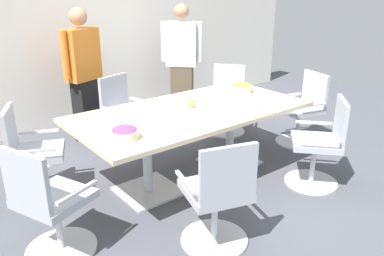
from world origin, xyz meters
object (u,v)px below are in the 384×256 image
office_chair_3 (124,118)px  office_chair_4 (33,159)px  office_chair_0 (320,147)px  snack_bowl_chips_yellow (241,87)px  office_chair_5 (50,208)px  conference_table (192,121)px  plate_stack (253,106)px  office_chair_1 (303,113)px  donut_platter (182,104)px  office_chair_2 (227,103)px  person_standing_1 (182,61)px  snack_bowl_candy_mix (125,133)px  person_standing_0 (84,74)px  office_chair_6 (218,200)px

office_chair_3 → office_chair_4: size_ratio=1.00×
office_chair_0 → office_chair_4: same height
snack_bowl_chips_yellow → office_chair_5: bearing=-168.1°
conference_table → plate_stack: plate_stack is taller
office_chair_1 → office_chair_4: 3.21m
office_chair_0 → plate_stack: office_chair_0 is taller
office_chair_0 → plate_stack: 0.78m
donut_platter → office_chair_5: bearing=-161.8°
office_chair_2 → office_chair_3: same height
office_chair_2 → office_chair_5: same height
office_chair_2 → office_chair_3: 1.44m
conference_table → donut_platter: donut_platter is taller
office_chair_1 → person_standing_1: 1.93m
person_standing_1 → snack_bowl_chips_yellow: (-0.25, -1.47, -0.07)m
office_chair_5 → snack_bowl_chips_yellow: size_ratio=3.56×
office_chair_5 → office_chair_3: bearing=113.7°
office_chair_4 → snack_bowl_candy_mix: office_chair_4 is taller
office_chair_1 → office_chair_3: size_ratio=1.00×
snack_bowl_chips_yellow → office_chair_0: bearing=-88.0°
conference_table → person_standing_0: person_standing_0 is taller
person_standing_1 → office_chair_6: bearing=103.9°
conference_table → person_standing_0: (-0.40, 1.69, 0.25)m
office_chair_4 → person_standing_0: bearing=160.2°
office_chair_5 → person_standing_0: 2.43m
office_chair_0 → snack_bowl_candy_mix: bearing=118.3°
conference_table → person_standing_1: person_standing_1 is taller
person_standing_0 → office_chair_3: bearing=89.5°
office_chair_0 → snack_bowl_chips_yellow: size_ratio=3.56×
office_chair_3 → plate_stack: 1.65m
office_chair_6 → office_chair_0: bearing=21.4°
office_chair_6 → snack_bowl_chips_yellow: (1.44, 1.20, 0.40)m
office_chair_1 → office_chair_5: size_ratio=1.00×
office_chair_4 → person_standing_0: size_ratio=0.54×
conference_table → donut_platter: 0.22m
plate_stack → office_chair_1: bearing=10.0°
office_chair_0 → donut_platter: 1.47m
person_standing_0 → snack_bowl_candy_mix: 2.03m
office_chair_2 → office_chair_5: size_ratio=1.00×
conference_table → office_chair_3: (-0.19, 1.10, -0.22)m
person_standing_0 → donut_platter: (0.41, -1.52, -0.11)m
office_chair_1 → office_chair_2: same height
donut_platter → snack_bowl_chips_yellow: bearing=-0.6°
donut_platter → snack_bowl_candy_mix: bearing=-154.4°
office_chair_0 → office_chair_5: (-2.51, 0.58, 0.00)m
office_chair_5 → snack_bowl_chips_yellow: 2.56m
conference_table → person_standing_0: bearing=103.4°
office_chair_2 → person_standing_0: 1.92m
office_chair_6 → office_chair_4: bearing=135.3°
office_chair_4 → donut_platter: bearing=97.4°
office_chair_0 → person_standing_1: size_ratio=0.54×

